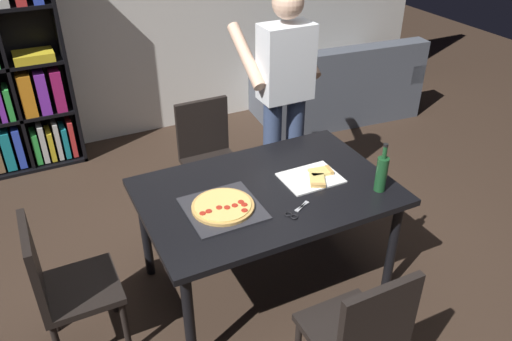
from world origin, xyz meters
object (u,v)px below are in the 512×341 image
Objects in this scene: pepperoni_pizza_on_tray at (223,207)px; chair_far_side at (208,151)px; person_serving_pizza at (284,91)px; chair_near_camera at (361,332)px; dining_table at (267,199)px; wine_bottle at (382,173)px; couch at (337,90)px; kitchen_scissors at (295,212)px; chair_left_end at (61,283)px.

chair_far_side is at bearing 73.23° from pepperoni_pizza_on_tray.
person_serving_pizza is 1.23m from pepperoni_pizza_on_tray.
person_serving_pizza reaches higher than pepperoni_pizza_on_tray.
chair_near_camera is 1.91m from person_serving_pizza.
dining_table is 0.71m from wine_bottle.
kitchen_scissors is at bearing -129.32° from couch.
person_serving_pizza is (0.54, 0.77, 0.32)m from dining_table.
couch is (1.89, 2.98, -0.21)m from chair_near_camera.
chair_near_camera is 1.59m from chair_left_end.
person_serving_pizza is at bearing 44.51° from pepperoni_pizza_on_tray.
couch is at bearing 27.72° from chair_far_side.
wine_bottle reaches higher than pepperoni_pizza_on_tray.
couch is at bearing 57.54° from chair_near_camera.
person_serving_pizza reaches higher than dining_table.
chair_near_camera is at bearing -38.47° from chair_left_end.
dining_table is 0.99m from person_serving_pizza.
chair_far_side is 2.14× the size of pepperoni_pizza_on_tray.
chair_near_camera is 1.00× the size of chair_far_side.
kitchen_scissors is (0.03, 0.70, 0.24)m from chair_near_camera.
chair_far_side is at bearing 90.00° from chair_near_camera.
pepperoni_pizza_on_tray is at bearing -135.49° from person_serving_pizza.
chair_near_camera is at bearing -106.97° from person_serving_pizza.
dining_table is 0.30m from kitchen_scissors.
pepperoni_pizza_on_tray is at bearing -106.77° from chair_far_side.
pepperoni_pizza_on_tray is at bearing 148.56° from kitchen_scissors.
couch is at bearing 60.72° from wine_bottle.
chair_near_camera is at bearing -131.62° from wine_bottle.
chair_near_camera is at bearing -70.76° from pepperoni_pizza_on_tray.
chair_left_end reaches higher than pepperoni_pizza_on_tray.
person_serving_pizza is 8.95× the size of kitchen_scissors.
kitchen_scissors is at bearing -31.44° from pepperoni_pizza_on_tray.
dining_table is at bearing 96.23° from kitchen_scissors.
kitchen_scissors is (1.28, -0.29, 0.24)m from chair_left_end.
person_serving_pizza is (-1.36, -1.22, 0.70)m from couch.
chair_left_end is at bearing 170.60° from wine_bottle.
chair_left_end is 4.60× the size of kitchen_scissors.
chair_near_camera is (-0.00, -0.99, -0.16)m from dining_table.
dining_table is 1.69× the size of chair_near_camera.
chair_near_camera is 3.54m from couch.
wine_bottle is 0.59m from kitchen_scissors.
chair_far_side is 0.76m from person_serving_pizza.
chair_far_side reaches higher than couch.
dining_table is 1.69× the size of chair_far_side.
kitchen_scissors is (-1.86, -2.27, 0.45)m from couch.
chair_left_end is 1.33m from kitchen_scissors.
chair_left_end is 3.72m from couch.
chair_left_end is at bearing -156.64° from person_serving_pizza.
chair_far_side is (0.00, 1.98, 0.00)m from chair_near_camera.
couch is 5.59× the size of wine_bottle.
chair_far_side is 1.14m from pepperoni_pizza_on_tray.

